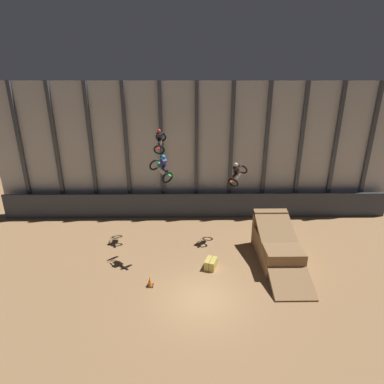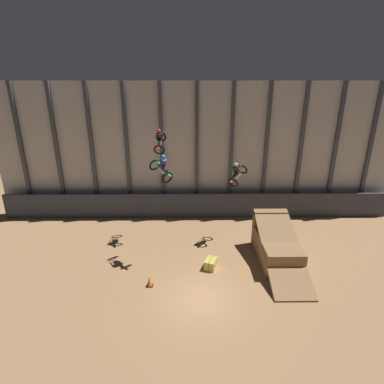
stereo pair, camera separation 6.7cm
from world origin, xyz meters
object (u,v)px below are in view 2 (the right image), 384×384
dirt_ramp (276,246)px  rider_bike_center_air (161,168)px  traffic_cone_near_ramp (150,282)px  hay_bale_trackside (211,264)px  rider_bike_left_air (160,141)px  rider_bike_right_air (237,173)px

dirt_ramp → rider_bike_center_air: rider_bike_center_air is taller
traffic_cone_near_ramp → hay_bale_trackside: traffic_cone_near_ramp is taller
dirt_ramp → traffic_cone_near_ramp: size_ratio=10.66×
rider_bike_left_air → rider_bike_center_air: 3.11m
rider_bike_center_air → traffic_cone_near_ramp: 6.36m
traffic_cone_near_ramp → hay_bale_trackside: (3.44, 1.70, -0.00)m
traffic_cone_near_ramp → rider_bike_center_air: bearing=79.2°
rider_bike_center_air → hay_bale_trackside: (2.86, -1.34, -5.56)m
rider_bike_left_air → hay_bale_trackside: 8.49m
rider_bike_left_air → hay_bale_trackside: rider_bike_left_air is taller
rider_bike_right_air → traffic_cone_near_ramp: size_ratio=3.07×
hay_bale_trackside → dirt_ramp: bearing=14.0°
rider_bike_left_air → hay_bale_trackside: bearing=-51.7°
dirt_ramp → rider_bike_right_air: bearing=129.5°
rider_bike_left_air → rider_bike_right_air: size_ratio=1.04×
rider_bike_center_air → rider_bike_right_air: (4.81, 2.36, -1.02)m
rider_bike_right_air → hay_bale_trackside: size_ratio=1.70×
traffic_cone_near_ramp → rider_bike_left_air: bearing=87.5°
rider_bike_center_air → rider_bike_right_air: bearing=-11.6°
rider_bike_center_air → rider_bike_left_air: bearing=58.4°
dirt_ramp → rider_bike_left_air: bearing=156.4°
rider_bike_left_air → rider_bike_center_air: size_ratio=1.05×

